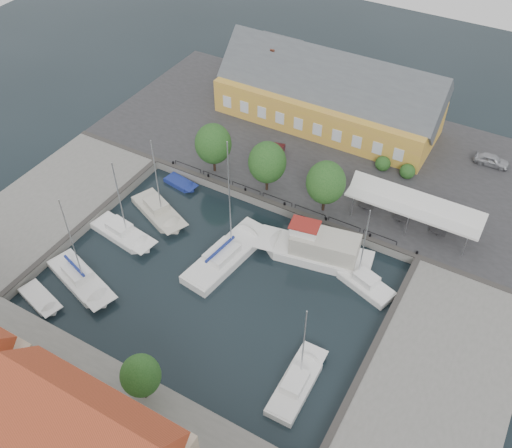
{
  "coord_description": "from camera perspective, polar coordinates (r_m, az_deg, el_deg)",
  "views": [
    {
      "loc": [
        21.45,
        -31.74,
        42.75
      ],
      "look_at": [
        0.0,
        6.0,
        1.5
      ],
      "focal_mm": 40.0,
      "sensor_mm": 36.0,
      "label": 1
    }
  ],
  "objects": [
    {
      "name": "west_boat_d",
      "position": [
        58.7,
        -17.12,
        -5.4
      ],
      "size": [
        9.26,
        5.2,
        11.93
      ],
      "color": "white",
      "rests_on": "ground"
    },
    {
      "name": "car_red",
      "position": [
        68.87,
        1.96,
        6.93
      ],
      "size": [
        2.5,
        4.51,
        1.41
      ],
      "primitive_type": "imported",
      "rotation": [
        0.0,
        0.0,
        0.25
      ],
      "color": "#57141E",
      "rests_on": "north_quay"
    },
    {
      "name": "north_quay",
      "position": [
        72.39,
        6.72,
        7.51
      ],
      "size": [
        56.0,
        26.0,
        1.0
      ],
      "primitive_type": "cube",
      "color": "#2D2D30",
      "rests_on": "ground"
    },
    {
      "name": "quay_edge_fittings",
      "position": [
        59.39,
        -0.58,
        -1.04
      ],
      "size": [
        56.0,
        24.72,
        0.4
      ],
      "color": "#383533",
      "rests_on": "north_quay"
    },
    {
      "name": "east_quay",
      "position": [
        51.67,
        17.67,
        -14.58
      ],
      "size": [
        12.0,
        24.0,
        1.0
      ],
      "primitive_type": "cube",
      "color": "slate",
      "rests_on": "ground"
    },
    {
      "name": "west_boat_b",
      "position": [
        63.96,
        -9.71,
        1.16
      ],
      "size": [
        8.33,
        5.6,
        10.96
      ],
      "color": "beige",
      "rests_on": "ground"
    },
    {
      "name": "tent_canopy",
      "position": [
        60.98,
        15.58,
        1.79
      ],
      "size": [
        14.0,
        4.0,
        2.83
      ],
      "color": "silver",
      "rests_on": "north_quay"
    },
    {
      "name": "west_boat_c",
      "position": [
        62.17,
        -13.18,
        -1.01
      ],
      "size": [
        8.19,
        3.66,
        10.79
      ],
      "color": "white",
      "rests_on": "ground"
    },
    {
      "name": "car_silver",
      "position": [
        73.55,
        22.52,
        5.92
      ],
      "size": [
        4.12,
        1.77,
        1.38
      ],
      "primitive_type": "imported",
      "rotation": [
        0.0,
        0.0,
        1.6
      ],
      "color": "#ABADB3",
      "rests_on": "north_quay"
    },
    {
      "name": "south_bank",
      "position": [
        48.58,
        -17.03,
        -20.35
      ],
      "size": [
        56.0,
        14.0,
        1.0
      ],
      "primitive_type": "cube",
      "color": "slate",
      "rests_on": "ground"
    },
    {
      "name": "quay_trees",
      "position": [
        62.42,
        1.13,
        6.18
      ],
      "size": [
        18.2,
        4.2,
        6.3
      ],
      "color": "black",
      "rests_on": "north_quay"
    },
    {
      "name": "east_boat_c",
      "position": [
        49.5,
        4.04,
        -15.78
      ],
      "size": [
        2.57,
        7.77,
        9.95
      ],
      "color": "white",
      "rests_on": "ground"
    },
    {
      "name": "ground",
      "position": [
        57.4,
        -2.97,
        -4.68
      ],
      "size": [
        140.0,
        140.0,
        0.0
      ],
      "primitive_type": "plane",
      "color": "black",
      "rests_on": "ground"
    },
    {
      "name": "warehouse",
      "position": [
        75.22,
        6.88,
        12.59
      ],
      "size": [
        28.56,
        14.0,
        9.55
      ],
      "color": "gold",
      "rests_on": "north_quay"
    },
    {
      "name": "center_sailboat",
      "position": [
        58.11,
        -3.13,
        -3.38
      ],
      "size": [
        4.63,
        11.2,
        14.66
      ],
      "color": "white",
      "rests_on": "ground"
    },
    {
      "name": "east_boat_a",
      "position": [
        56.85,
        10.65,
        -5.85
      ],
      "size": [
        7.2,
        4.35,
        10.01
      ],
      "color": "white",
      "rests_on": "ground"
    },
    {
      "name": "launch_nw",
      "position": [
        67.61,
        -7.55,
        3.98
      ],
      "size": [
        4.42,
        2.32,
        0.88
      ],
      "color": "navy",
      "rests_on": "ground"
    },
    {
      "name": "trawler",
      "position": [
        58.13,
        6.26,
        -2.68
      ],
      "size": [
        12.49,
        5.61,
        5.0
      ],
      "color": "white",
      "rests_on": "ground"
    },
    {
      "name": "launch_sw",
      "position": [
        58.51,
        -20.74,
        -7.12
      ],
      "size": [
        5.41,
        3.15,
        0.98
      ],
      "color": "white",
      "rests_on": "ground"
    },
    {
      "name": "west_quay",
      "position": [
        67.5,
        -20.0,
        1.67
      ],
      "size": [
        12.0,
        24.0,
        1.0
      ],
      "primitive_type": "cube",
      "color": "slate",
      "rests_on": "ground"
    }
  ]
}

